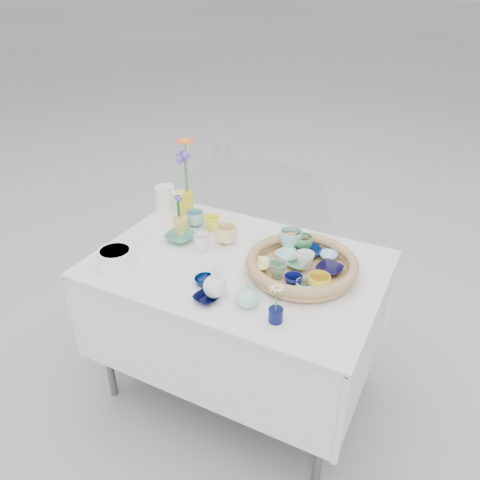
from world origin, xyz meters
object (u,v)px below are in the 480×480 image
at_px(display_table, 238,385).
at_px(wicker_tray, 302,265).
at_px(bud_vase_seafoam, 247,295).
at_px(tall_vase_yellow, 187,204).

relative_size(display_table, wicker_tray, 2.66).
xyz_separation_m(wicker_tray, bud_vase_seafoam, (-0.11, -0.30, 0.01)).
bearing_deg(display_table, bud_vase_seafoam, -56.07).
bearing_deg(tall_vase_yellow, bud_vase_seafoam, -41.20).
relative_size(bud_vase_seafoam, tall_vase_yellow, 0.73).
height_order(wicker_tray, tall_vase_yellow, tall_vase_yellow).
distance_m(display_table, tall_vase_yellow, 0.99).
distance_m(display_table, wicker_tray, 0.85).
bearing_deg(wicker_tray, bud_vase_seafoam, -109.75).
relative_size(wicker_tray, tall_vase_yellow, 3.54).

